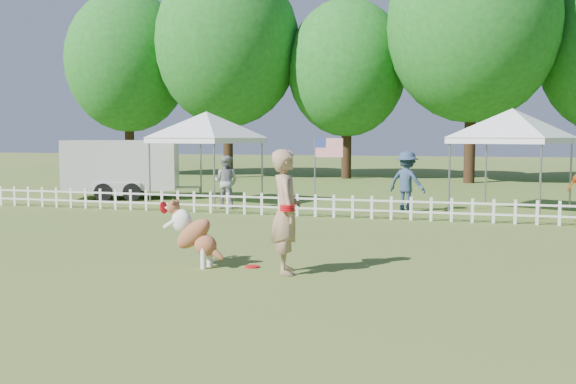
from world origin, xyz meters
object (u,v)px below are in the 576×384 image
Objects in this scene: handler at (286,212)px; frisbee_on_turf at (252,267)px; dog at (194,234)px; spectator_b at (407,182)px; spectator_a at (226,182)px; canopy_tent_right at (511,161)px; canopy_tent_left at (207,159)px; cargo_trailer at (122,169)px; flag_pole at (315,177)px.

handler is 1.20m from frisbee_on_turf.
frisbee_on_turf is (0.93, 0.21, -0.53)m from dog.
spectator_a is at bearing 31.06° from spectator_b.
canopy_tent_right is (5.35, 9.84, 0.89)m from dog.
canopy_tent_right is (3.76, 9.92, 0.46)m from handler.
canopy_tent_left is 3.51m from cargo_trailer.
cargo_trailer reaches higher than frisbee_on_turf.
canopy_tent_right reaches higher than dog.
spectator_a reaches higher than frisbee_on_turf.
spectator_b reaches higher than frisbee_on_turf.
frisbee_on_turf is 0.05× the size of cargo_trailer.
dog is 0.38× the size of canopy_tent_right.
canopy_tent_left is at bearing 117.63° from frisbee_on_turf.
spectator_b is (6.37, -0.60, -0.57)m from canopy_tent_left.
spectator_a is (-3.61, 7.85, 0.78)m from frisbee_on_turf.
canopy_tent_right reaches higher than spectator_b.
flag_pole is at bearing -15.79° from canopy_tent_left.
cargo_trailer is (-3.43, 0.62, -0.40)m from canopy_tent_left.
dog is 12.32m from cargo_trailer.
cargo_trailer is 2.17× the size of flag_pole.
canopy_tent_right is 1.34× the size of flag_pole.
cargo_trailer is (-8.86, 10.02, 0.05)m from handler.
canopy_tent_left is (-5.43, 9.39, 0.46)m from handler.
canopy_tent_left is at bearing -44.18° from spectator_a.
flag_pole reaches higher than cargo_trailer.
spectator_b is at bearing 45.48° from flag_pole.
cargo_trailer is at bearing 19.42° from handler.
dog is at bearing -86.89° from flag_pole.
flag_pole reaches higher than handler.
spectator_a is at bearing 114.69° from frisbee_on_turf.
canopy_tent_left is 6.42m from spectator_b.
flag_pole reaches higher than dog.
spectator_b is (9.80, -1.22, -0.16)m from cargo_trailer.
dog is 1.09m from frisbee_on_turf.
canopy_tent_left is 1.00× the size of canopy_tent_right.
canopy_tent_right is 5.86m from flag_pole.
dog is 0.69× the size of spectator_a.
spectator_a is (4.59, -1.88, -0.23)m from cargo_trailer.
spectator_b is at bearing 79.33° from frisbee_on_turf.
spectator_b is at bearing -28.18° from handler.
cargo_trailer is at bearing -156.80° from canopy_tent_right.
dog is 0.38× the size of canopy_tent_left.
canopy_tent_right reaches higher than canopy_tent_left.
canopy_tent_right is at bearing 17.99° from canopy_tent_left.
canopy_tent_left is 1.33× the size of flag_pole.
canopy_tent_left is 1.81× the size of spectator_a.
canopy_tent_right is 0.62× the size of cargo_trailer.
canopy_tent_left is at bearing -31.56° from cargo_trailer.
spectator_b reaches higher than spectator_a.
canopy_tent_left reaches higher than handler.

